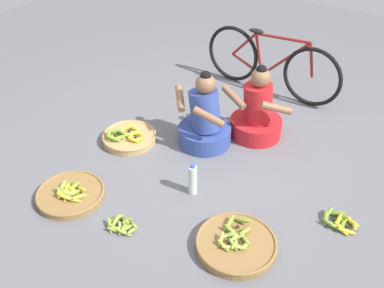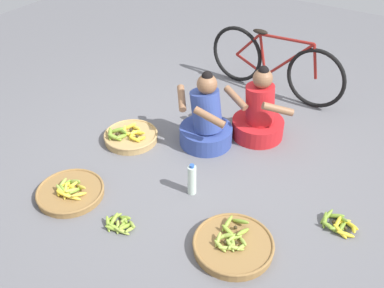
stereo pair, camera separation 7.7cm
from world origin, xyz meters
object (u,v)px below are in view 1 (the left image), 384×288
banana_basket_front_center (129,137)px  loose_bananas_near_vendor (122,225)px  bicycle_leaning (270,64)px  water_bottle (193,180)px  banana_basket_mid_left (70,194)px  banana_basket_back_left (236,244)px  vendor_woman_behind (257,114)px  loose_bananas_front_right (340,222)px  vendor_woman_front (204,121)px

banana_basket_front_center → loose_bananas_near_vendor: banana_basket_front_center is taller
bicycle_leaning → water_bottle: (0.17, -1.99, -0.21)m
banana_basket_mid_left → banana_basket_back_left: 1.46m
banana_basket_front_center → vendor_woman_behind: bearing=36.7°
loose_bananas_front_right → bicycle_leaning: bearing=128.5°
vendor_woman_behind → banana_basket_mid_left: 1.93m
vendor_woman_behind → banana_basket_back_left: bearing=-70.7°
vendor_woman_behind → banana_basket_mid_left: vendor_woman_behind is taller
bicycle_leaning → banana_basket_back_left: 2.48m
vendor_woman_behind → loose_bananas_near_vendor: vendor_woman_behind is taller
vendor_woman_behind → banana_basket_mid_left: (-0.94, -1.68, -0.20)m
banana_basket_front_center → loose_bananas_front_right: banana_basket_front_center is taller
vendor_woman_behind → banana_basket_mid_left: bearing=-119.3°
vendor_woman_front → loose_bananas_near_vendor: size_ratio=2.82×
bicycle_leaning → banana_basket_back_left: bicycle_leaning is taller
vendor_woman_behind → banana_basket_back_left: vendor_woman_behind is taller
vendor_woman_front → bicycle_leaning: (0.12, 1.30, 0.11)m
vendor_woman_front → banana_basket_mid_left: 1.42m
vendor_woman_behind → bicycle_leaning: (-0.26, 0.91, 0.11)m
vendor_woman_front → loose_bananas_near_vendor: 1.35m
vendor_woman_front → banana_basket_back_left: bearing=-49.9°
banana_basket_front_center → loose_bananas_near_vendor: bearing=-54.7°
banana_basket_front_center → banana_basket_back_left: bearing=-23.7°
loose_bananas_front_right → water_bottle: (-1.19, -0.29, 0.11)m
loose_bananas_near_vendor → water_bottle: 0.70m
water_bottle → banana_basket_back_left: bearing=-30.8°
vendor_woman_behind → loose_bananas_near_vendor: size_ratio=2.78×
bicycle_leaning → loose_bananas_front_right: bearing=-51.5°
vendor_woman_front → banana_basket_mid_left: bearing=-113.8°
banana_basket_mid_left → loose_bananas_front_right: banana_basket_mid_left is taller
banana_basket_back_left → banana_basket_front_center: (-1.53, 0.67, 0.00)m
banana_basket_back_left → water_bottle: 0.70m
loose_bananas_near_vendor → loose_bananas_front_right: loose_bananas_front_right is taller
banana_basket_back_left → banana_basket_front_center: bearing=156.3°
water_bottle → vendor_woman_behind: bearing=85.3°
loose_bananas_front_right → water_bottle: water_bottle is taller
banana_basket_mid_left → banana_basket_front_center: banana_basket_front_center is taller
bicycle_leaning → loose_bananas_near_vendor: bearing=-92.0°
banana_basket_front_center → loose_bananas_front_right: 2.13m
banana_basket_back_left → vendor_woman_front: bearing=130.1°
banana_basket_back_left → loose_bananas_near_vendor: 0.90m
vendor_woman_behind → banana_basket_front_center: 1.30m
bicycle_leaning → banana_basket_mid_left: 2.69m
banana_basket_front_center → water_bottle: (0.94, -0.32, 0.09)m
vendor_woman_behind → bicycle_leaning: size_ratio=0.46×
vendor_woman_front → water_bottle: (0.29, -0.69, -0.11)m
bicycle_leaning → loose_bananas_near_vendor: 2.65m
loose_bananas_near_vendor → vendor_woman_behind: bearing=78.6°
bicycle_leaning → loose_bananas_near_vendor: size_ratio=6.10×
water_bottle → loose_bananas_near_vendor: bearing=-112.2°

